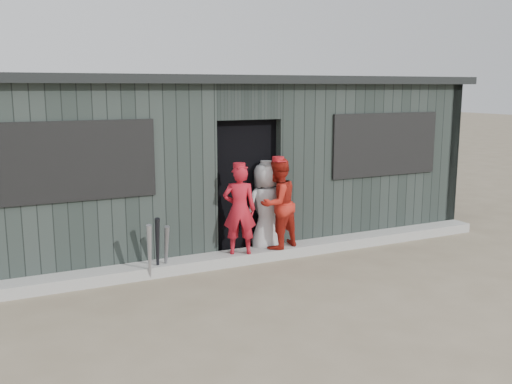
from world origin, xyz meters
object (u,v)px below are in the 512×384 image
bat_right (158,247)px  player_red_right (278,204)px  bat_left (150,252)px  bat_mid (166,250)px  player_red_left (239,210)px  player_grey_back (266,209)px  dugout (211,158)px

bat_right → player_red_right: player_red_right is taller
bat_left → bat_right: bearing=41.5°
bat_mid → bat_right: bat_right is taller
player_red_left → player_grey_back: 0.61m
bat_left → player_grey_back: 1.96m
player_red_left → player_red_right: 0.62m
player_red_left → dugout: bearing=-75.8°
player_red_right → dugout: dugout is taller
bat_right → player_grey_back: 1.80m
player_red_right → dugout: size_ratio=0.16×
dugout → player_red_left: bearing=-99.0°
bat_right → player_red_right: (1.82, 0.11, 0.39)m
bat_mid → player_red_right: 1.76m
bat_right → player_red_right: size_ratio=0.63×
bat_right → dugout: 2.50m
player_grey_back → dugout: size_ratio=0.17×
bat_mid → dugout: (1.35, 1.79, 0.94)m
player_red_left → dugout: 1.84m
player_grey_back → dugout: 1.63m
bat_left → dugout: (1.62, 1.94, 0.90)m
player_red_left → player_grey_back: (0.54, 0.25, -0.09)m
bat_mid → dugout: dugout is taller
bat_right → bat_mid: bearing=12.4°
player_red_right → bat_left: bearing=-13.2°
player_grey_back → dugout: dugout is taller
bat_right → dugout: size_ratio=0.10×
bat_right → player_red_left: bearing=3.5°
bat_mid → dugout: bearing=52.9°
bat_left → bat_mid: size_ratio=1.11×
player_red_left → dugout: dugout is taller
bat_left → bat_mid: bat_left is taller
player_red_left → player_grey_back: bearing=-131.8°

